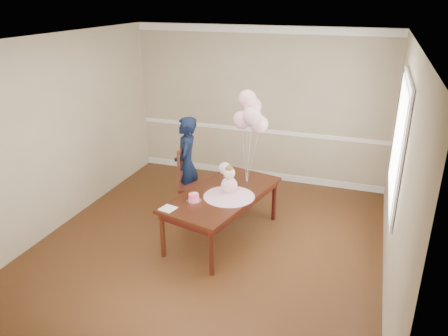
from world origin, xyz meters
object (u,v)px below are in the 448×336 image
dining_table_top (222,194)px  birthday_cake (194,197)px  woman (186,165)px  dining_chair_seat (196,186)px

dining_table_top → birthday_cake: birthday_cake is taller
birthday_cake → woman: bearing=118.6°
dining_table_top → dining_chair_seat: (-0.58, 0.47, -0.16)m
dining_chair_seat → woman: size_ratio=0.32×
dining_table_top → dining_chair_seat: dining_table_top is taller
dining_chair_seat → woman: 0.36m
birthday_cake → woman: woman is taller
birthday_cake → dining_chair_seat: bearing=110.8°
dining_table_top → woman: 1.01m
dining_table_top → birthday_cake: bearing=-114.0°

